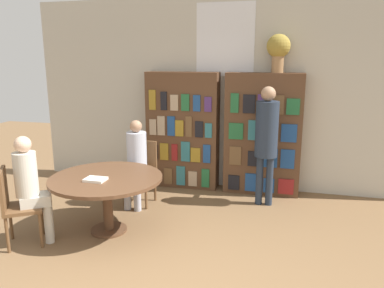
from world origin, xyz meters
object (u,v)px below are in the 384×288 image
(flower_vase, at_px, (278,49))
(seated_reader_right, at_px, (31,184))
(reading_table, at_px, (107,185))
(bookshelf_left, at_px, (183,131))
(chair_left_side, at_px, (141,169))
(librarian_standing, at_px, (267,134))
(chair_near_camera, at_px, (15,203))
(bookshelf_right, at_px, (263,135))
(seated_reader_left, at_px, (136,158))

(flower_vase, bearing_deg, seated_reader_right, -137.89)
(reading_table, bearing_deg, flower_vase, 44.71)
(flower_vase, bearing_deg, bookshelf_left, -179.82)
(chair_left_side, bearing_deg, seated_reader_right, 65.91)
(librarian_standing, bearing_deg, chair_left_side, -168.90)
(flower_vase, distance_m, reading_table, 3.09)
(bookshelf_left, xyz_separation_m, seated_reader_right, (-1.12, -2.31, -0.22))
(reading_table, distance_m, librarian_standing, 2.29)
(flower_vase, height_order, chair_near_camera, flower_vase)
(chair_left_side, height_order, librarian_standing, librarian_standing)
(chair_left_side, xyz_separation_m, seated_reader_right, (-0.73, -1.47, 0.20))
(flower_vase, relative_size, seated_reader_right, 0.44)
(flower_vase, height_order, seated_reader_right, flower_vase)
(librarian_standing, bearing_deg, bookshelf_right, 99.54)
(seated_reader_left, bearing_deg, seated_reader_right, 63.07)
(bookshelf_left, distance_m, chair_left_side, 1.02)
(reading_table, bearing_deg, librarian_standing, 37.05)
(bookshelf_left, xyz_separation_m, flower_vase, (1.45, 0.00, 1.28))
(bookshelf_right, bearing_deg, bookshelf_left, 179.99)
(bookshelf_left, distance_m, reading_table, 1.93)
(flower_vase, bearing_deg, reading_table, -135.29)
(bookshelf_left, height_order, seated_reader_right, bookshelf_left)
(reading_table, distance_m, chair_left_side, 1.01)
(bookshelf_right, height_order, chair_near_camera, bookshelf_right)
(chair_near_camera, xyz_separation_m, chair_left_side, (0.88, 1.57, 0.00))
(bookshelf_right, height_order, chair_left_side, bookshelf_right)
(chair_near_camera, xyz_separation_m, seated_reader_right, (0.15, 0.10, 0.20))
(chair_left_side, xyz_separation_m, librarian_standing, (1.75, 0.34, 0.54))
(seated_reader_left, bearing_deg, librarian_standing, -161.22)
(bookshelf_left, bearing_deg, reading_table, -103.06)
(seated_reader_left, relative_size, librarian_standing, 0.73)
(reading_table, height_order, librarian_standing, librarian_standing)
(reading_table, relative_size, seated_reader_left, 1.08)
(bookshelf_right, bearing_deg, reading_table, -132.64)
(chair_near_camera, height_order, chair_left_side, same)
(reading_table, bearing_deg, seated_reader_right, -146.24)
(bookshelf_left, xyz_separation_m, reading_table, (-0.43, -1.85, -0.33))
(reading_table, height_order, chair_near_camera, chair_near_camera)
(reading_table, xyz_separation_m, chair_left_side, (0.04, 1.01, -0.09))
(flower_vase, relative_size, reading_table, 0.41)
(flower_vase, xyz_separation_m, seated_reader_left, (-1.84, -1.03, -1.50))
(chair_left_side, bearing_deg, reading_table, 90.00)
(bookshelf_left, bearing_deg, librarian_standing, -20.24)
(chair_near_camera, height_order, seated_reader_right, seated_reader_right)
(reading_table, relative_size, seated_reader_right, 1.07)
(seated_reader_right, xyz_separation_m, librarian_standing, (2.48, 1.81, 0.34))
(bookshelf_right, distance_m, flower_vase, 1.29)
(bookshelf_left, bearing_deg, seated_reader_right, -115.78)
(chair_near_camera, bearing_deg, seated_reader_left, 114.17)
(chair_near_camera, bearing_deg, seated_reader_right, 90.00)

